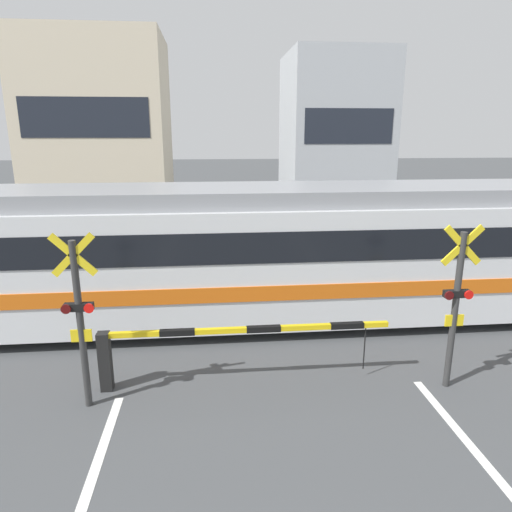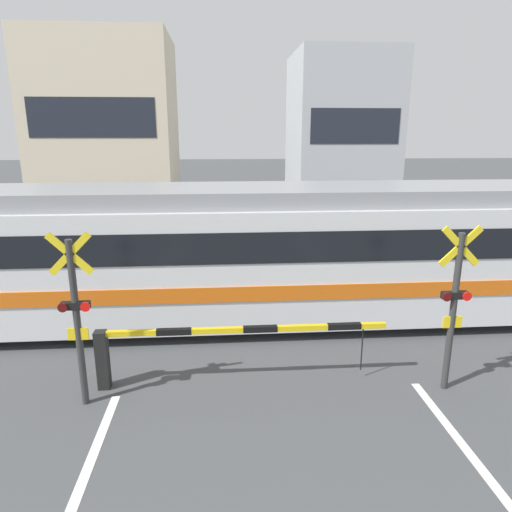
# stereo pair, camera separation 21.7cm
# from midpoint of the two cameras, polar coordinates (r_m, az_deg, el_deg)

# --- Properties ---
(rail_track_near) EXTENTS (50.00, 0.10, 0.08)m
(rail_track_near) POSITION_cam_midpoint_polar(r_m,az_deg,el_deg) (10.33, 0.85, -9.20)
(rail_track_near) COLOR gray
(rail_track_near) RESTS_ON ground_plane
(rail_track_far) EXTENTS (50.00, 0.10, 0.08)m
(rail_track_far) POSITION_cam_midpoint_polar(r_m,az_deg,el_deg) (11.65, 0.20, -6.31)
(rail_track_far) COLOR gray
(rail_track_far) RESTS_ON ground_plane
(commuter_train) EXTENTS (17.75, 2.75, 3.15)m
(commuter_train) POSITION_cam_midpoint_polar(r_m,az_deg,el_deg) (10.46, -9.42, 0.48)
(commuter_train) COLOR silver
(commuter_train) RESTS_ON ground_plane
(crossing_barrier_near) EXTENTS (5.04, 0.20, 1.07)m
(crossing_barrier_near) POSITION_cam_midpoint_polar(r_m,az_deg,el_deg) (8.06, -7.50, -10.62)
(crossing_barrier_near) COLOR black
(crossing_barrier_near) RESTS_ON ground_plane
(crossing_barrier_far) EXTENTS (5.04, 0.20, 1.07)m
(crossing_barrier_far) POSITION_cam_midpoint_polar(r_m,az_deg,el_deg) (13.34, 5.36, -0.09)
(crossing_barrier_far) COLOR black
(crossing_barrier_far) RESTS_ON ground_plane
(crossing_signal_left) EXTENTS (0.68, 0.15, 2.88)m
(crossing_signal_left) POSITION_cam_midpoint_polar(r_m,az_deg,el_deg) (7.63, -20.79, -6.72)
(crossing_signal_left) COLOR #333333
(crossing_signal_left) RESTS_ON ground_plane
(crossing_signal_right) EXTENTS (0.68, 0.15, 2.88)m
(crossing_signal_right) POSITION_cam_midpoint_polar(r_m,az_deg,el_deg) (8.30, 24.21, -5.33)
(crossing_signal_right) COLOR #333333
(crossing_signal_right) RESTS_ON ground_plane
(pedestrian) EXTENTS (0.38, 0.22, 1.62)m
(pedestrian) POSITION_cam_midpoint_polar(r_m,az_deg,el_deg) (14.86, 0.03, 2.01)
(pedestrian) COLOR brown
(pedestrian) RESTS_ON ground_plane
(building_left_of_street) EXTENTS (6.96, 5.56, 9.08)m
(building_left_of_street) POSITION_cam_midpoint_polar(r_m,az_deg,el_deg) (26.03, -17.91, 14.95)
(building_left_of_street) COLOR beige
(building_left_of_street) RESTS_ON ground_plane
(building_right_of_street) EXTENTS (5.25, 5.56, 8.41)m
(building_right_of_street) POSITION_cam_midpoint_polar(r_m,az_deg,el_deg) (26.24, 10.74, 14.65)
(building_right_of_street) COLOR #B2B7BC
(building_right_of_street) RESTS_ON ground_plane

